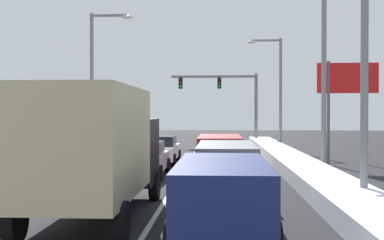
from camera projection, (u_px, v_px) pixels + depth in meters
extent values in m
plane|color=black|center=(178.00, 180.00, 20.40)|extent=(120.00, 120.00, 0.00)
cube|color=silver|center=(185.00, 169.00, 24.28)|extent=(0.14, 42.69, 0.01)
cube|color=white|center=(294.00, 164.00, 23.99)|extent=(1.82, 42.69, 0.60)
cube|color=white|center=(78.00, 162.00, 24.56)|extent=(1.70, 42.69, 0.65)
cube|color=navy|center=(222.00, 190.00, 10.92)|extent=(1.95, 4.90, 1.25)
cube|color=black|center=(223.00, 196.00, 8.51)|extent=(1.56, 0.06, 0.55)
cube|color=red|center=(178.00, 217.00, 8.57)|extent=(0.20, 0.08, 0.28)
cube|color=red|center=(269.00, 218.00, 8.48)|extent=(0.20, 0.08, 0.28)
cylinder|color=black|center=(184.00, 206.00, 12.68)|extent=(0.25, 0.74, 0.74)
cylinder|color=black|center=(260.00, 207.00, 12.58)|extent=(0.25, 0.74, 0.74)
cylinder|color=black|center=(171.00, 240.00, 9.28)|extent=(0.25, 0.74, 0.74)
cube|color=slate|center=(226.00, 162.00, 17.27)|extent=(1.95, 4.90, 1.25)
cube|color=black|center=(227.00, 161.00, 14.86)|extent=(1.56, 0.06, 0.55)
cube|color=red|center=(201.00, 173.00, 14.91)|extent=(0.20, 0.08, 0.28)
cube|color=red|center=(254.00, 173.00, 14.83)|extent=(0.20, 0.08, 0.28)
cylinder|color=black|center=(201.00, 175.00, 19.02)|extent=(0.25, 0.74, 0.74)
cylinder|color=black|center=(251.00, 175.00, 18.92)|extent=(0.25, 0.74, 0.74)
cylinder|color=black|center=(197.00, 188.00, 15.63)|extent=(0.25, 0.74, 0.74)
cylinder|color=black|center=(258.00, 189.00, 15.52)|extent=(0.25, 0.74, 0.74)
cube|color=maroon|center=(220.00, 149.00, 23.37)|extent=(1.95, 4.90, 1.25)
cube|color=black|center=(220.00, 147.00, 20.96)|extent=(1.56, 0.06, 0.55)
cube|color=red|center=(201.00, 156.00, 21.02)|extent=(0.20, 0.08, 0.28)
cube|color=red|center=(238.00, 156.00, 20.93)|extent=(0.20, 0.08, 0.28)
cylinder|color=black|center=(201.00, 160.00, 25.13)|extent=(0.25, 0.74, 0.74)
cylinder|color=black|center=(239.00, 160.00, 25.02)|extent=(0.25, 0.74, 0.74)
cylinder|color=black|center=(198.00, 167.00, 21.73)|extent=(0.25, 0.74, 0.74)
cylinder|color=black|center=(242.00, 168.00, 21.63)|extent=(0.25, 0.74, 0.74)
cube|color=black|center=(117.00, 151.00, 15.44)|extent=(2.35, 2.20, 2.00)
cube|color=#D1C18C|center=(86.00, 142.00, 11.84)|extent=(2.35, 5.00, 2.60)
cylinder|color=black|center=(84.00, 185.00, 15.81)|extent=(0.28, 0.92, 0.92)
cylinder|color=black|center=(155.00, 185.00, 15.69)|extent=(0.28, 0.92, 0.92)
cylinder|color=black|center=(14.00, 222.00, 10.42)|extent=(0.28, 0.92, 0.92)
cylinder|color=black|center=(121.00, 223.00, 10.30)|extent=(0.28, 0.92, 0.92)
cube|color=#B7BABF|center=(143.00, 162.00, 21.55)|extent=(1.82, 4.50, 0.70)
cube|color=black|center=(143.00, 148.00, 21.39)|extent=(1.64, 2.20, 0.55)
cube|color=red|center=(117.00, 164.00, 19.39)|extent=(0.24, 0.08, 0.14)
cube|color=red|center=(152.00, 164.00, 19.31)|extent=(0.24, 0.08, 0.14)
cylinder|color=black|center=(129.00, 165.00, 23.15)|extent=(0.22, 0.66, 0.66)
cylinder|color=black|center=(167.00, 165.00, 23.05)|extent=(0.22, 0.66, 0.66)
cylinder|color=black|center=(116.00, 173.00, 20.05)|extent=(0.22, 0.66, 0.66)
cylinder|color=black|center=(159.00, 173.00, 19.95)|extent=(0.22, 0.66, 0.66)
cube|color=silver|center=(160.00, 152.00, 27.07)|extent=(1.82, 4.50, 0.70)
cube|color=black|center=(160.00, 141.00, 26.91)|extent=(1.64, 2.20, 0.55)
cube|color=red|center=(141.00, 153.00, 24.91)|extent=(0.24, 0.08, 0.14)
cube|color=red|center=(169.00, 153.00, 24.83)|extent=(0.24, 0.08, 0.14)
cylinder|color=black|center=(148.00, 155.00, 28.67)|extent=(0.22, 0.66, 0.66)
cylinder|color=black|center=(179.00, 155.00, 28.57)|extent=(0.22, 0.66, 0.66)
cylinder|color=black|center=(139.00, 160.00, 25.57)|extent=(0.22, 0.66, 0.66)
cylinder|color=black|center=(174.00, 160.00, 25.47)|extent=(0.22, 0.66, 0.66)
cylinder|color=slate|center=(256.00, 109.00, 43.35)|extent=(0.28, 0.28, 6.20)
cube|color=slate|center=(214.00, 77.00, 43.51)|extent=(7.40, 0.20, 0.20)
cube|color=black|center=(219.00, 83.00, 43.49)|extent=(0.34, 0.34, 0.95)
sphere|color=#4C0A0A|center=(219.00, 80.00, 43.30)|extent=(0.22, 0.22, 0.22)
sphere|color=#593F0C|center=(219.00, 83.00, 43.30)|extent=(0.22, 0.22, 0.22)
sphere|color=green|center=(219.00, 86.00, 43.31)|extent=(0.22, 0.22, 0.22)
cube|color=black|center=(181.00, 83.00, 43.68)|extent=(0.34, 0.34, 0.95)
sphere|color=#4C0A0A|center=(180.00, 80.00, 43.49)|extent=(0.22, 0.22, 0.22)
sphere|color=#593F0C|center=(180.00, 83.00, 43.49)|extent=(0.22, 0.22, 0.22)
sphere|color=green|center=(180.00, 86.00, 43.49)|extent=(0.22, 0.22, 0.22)
cylinder|color=gray|center=(364.00, 55.00, 14.21)|extent=(0.22, 0.22, 8.81)
cylinder|color=gray|center=(324.00, 82.00, 21.94)|extent=(0.22, 0.22, 8.22)
cylinder|color=gray|center=(281.00, 94.00, 37.44)|extent=(0.22, 0.22, 8.37)
cube|color=gray|center=(266.00, 40.00, 37.45)|extent=(2.20, 0.14, 0.14)
ellipsoid|color=#EAE5C6|center=(251.00, 42.00, 37.51)|extent=(0.70, 0.36, 0.24)
cylinder|color=gray|center=(92.00, 86.00, 30.54)|extent=(0.22, 0.22, 8.87)
cube|color=gray|center=(109.00, 15.00, 30.42)|extent=(2.20, 0.14, 0.14)
ellipsoid|color=#EAE5C6|center=(127.00, 17.00, 30.36)|extent=(0.70, 0.36, 0.24)
cylinder|color=#59595B|center=(328.00, 113.00, 26.34)|extent=(0.16, 0.16, 5.50)
cylinder|color=#59595B|center=(367.00, 113.00, 26.23)|extent=(0.16, 0.16, 5.50)
cube|color=red|center=(348.00, 78.00, 26.26)|extent=(3.20, 0.12, 1.60)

